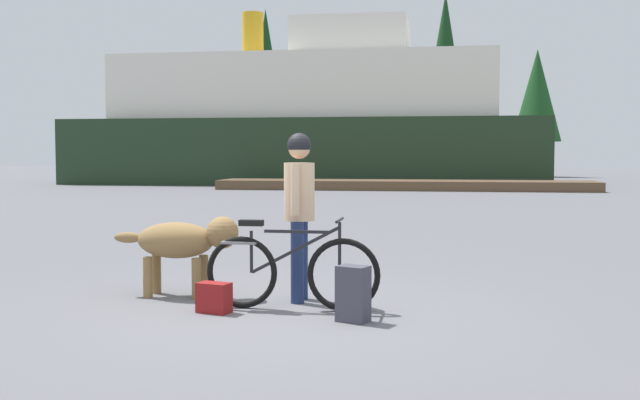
{
  "coord_description": "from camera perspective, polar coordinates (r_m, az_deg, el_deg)",
  "views": [
    {
      "loc": [
        1.51,
        -7.14,
        1.56
      ],
      "look_at": [
        0.03,
        1.89,
        0.99
      ],
      "focal_mm": 42.65,
      "sensor_mm": 36.0,
      "label": 1
    }
  ],
  "objects": [
    {
      "name": "ground_plane",
      "position": [
        7.47,
        -2.61,
        -8.51
      ],
      "size": [
        160.0,
        160.0,
        0.0
      ],
      "primitive_type": "plane",
      "color": "slate"
    },
    {
      "name": "bicycle",
      "position": [
        7.57,
        -2.21,
        -5.33
      ],
      "size": [
        1.76,
        0.44,
        0.92
      ],
      "color": "black",
      "rests_on": "ground_plane"
    },
    {
      "name": "person_cyclist",
      "position": [
        7.94,
        -1.56,
        0.04
      ],
      "size": [
        0.32,
        0.53,
        1.77
      ],
      "color": "navy",
      "rests_on": "ground_plane"
    },
    {
      "name": "dog",
      "position": [
        8.37,
        -10.21,
        -3.09
      ],
      "size": [
        1.41,
        0.46,
        0.88
      ],
      "color": "olive",
      "rests_on": "ground_plane"
    },
    {
      "name": "backpack",
      "position": [
        7.07,
        2.5,
        -7.04
      ],
      "size": [
        0.33,
        0.29,
        0.52
      ],
      "primitive_type": "cube",
      "rotation": [
        0.0,
        0.0,
        -0.36
      ],
      "color": "#3F3F4C",
      "rests_on": "ground_plane"
    },
    {
      "name": "handbag_pannier",
      "position": [
        7.54,
        -7.96,
        -7.27
      ],
      "size": [
        0.36,
        0.26,
        0.3
      ],
      "primitive_type": "cube",
      "rotation": [
        0.0,
        0.0,
        -0.26
      ],
      "color": "maroon",
      "rests_on": "ground_plane"
    },
    {
      "name": "dock_pier",
      "position": [
        32.54,
        6.32,
        1.12
      ],
      "size": [
        15.89,
        2.66,
        0.4
      ],
      "primitive_type": "cube",
      "color": "brown",
      "rests_on": "ground_plane"
    },
    {
      "name": "ferry_boat",
      "position": [
        39.42,
        -0.86,
        5.8
      ],
      "size": [
        23.68,
        7.99,
        8.83
      ],
      "color": "#1E331E",
      "rests_on": "ground_plane"
    },
    {
      "name": "pine_tree_far_left",
      "position": [
        56.05,
        -4.09,
        9.14
      ],
      "size": [
        3.16,
        3.16,
        11.99
      ],
      "color": "#4C331E",
      "rests_on": "ground_plane"
    },
    {
      "name": "pine_tree_center",
      "position": [
        53.43,
        9.36,
        9.97
      ],
      "size": [
        3.21,
        3.21,
        12.51
      ],
      "color": "#4C331E",
      "rests_on": "ground_plane"
    },
    {
      "name": "pine_tree_far_right",
      "position": [
        52.05,
        15.97,
        7.52
      ],
      "size": [
        3.17,
        3.17,
        8.33
      ],
      "color": "#4C331E",
      "rests_on": "ground_plane"
    }
  ]
}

